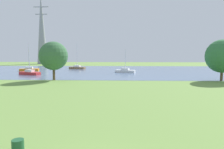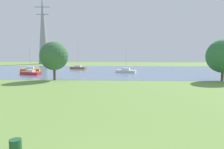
# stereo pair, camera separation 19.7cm
# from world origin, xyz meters

# --- Properties ---
(ground_plane) EXTENTS (160.00, 160.00, 0.00)m
(ground_plane) POSITION_xyz_m (0.00, 22.00, 0.00)
(ground_plane) COLOR olive
(litter_bin) EXTENTS (0.56, 0.56, 0.80)m
(litter_bin) POSITION_xyz_m (-3.75, 2.36, 0.40)
(litter_bin) COLOR #1E512D
(litter_bin) RESTS_ON ground
(water_surface) EXTENTS (140.00, 40.00, 0.02)m
(water_surface) POSITION_xyz_m (0.00, 50.00, 0.01)
(water_surface) COLOR slate
(water_surface) RESTS_ON ground
(sailboat_white) EXTENTS (5.03, 2.89, 5.63)m
(sailboat_white) POSITION_xyz_m (2.06, 44.98, 0.45)
(sailboat_white) COLOR white
(sailboat_white) RESTS_ON water_surface
(sailboat_orange) EXTENTS (5.00, 2.39, 7.34)m
(sailboat_orange) POSITION_xyz_m (-23.10, 48.26, 0.47)
(sailboat_orange) COLOR orange
(sailboat_orange) RESTS_ON water_surface
(sailboat_red) EXTENTS (5.02, 3.03, 5.91)m
(sailboat_red) POSITION_xyz_m (-18.93, 38.91, 0.45)
(sailboat_red) COLOR red
(sailboat_red) RESTS_ON water_surface
(sailboat_brown) EXTENTS (5.02, 2.62, 7.63)m
(sailboat_brown) POSITION_xyz_m (-11.98, 56.02, 0.47)
(sailboat_brown) COLOR brown
(sailboat_brown) RESTS_ON water_surface
(tree_west_far) EXTENTS (5.01, 5.01, 6.77)m
(tree_west_far) POSITION_xyz_m (-10.79, 30.15, 4.26)
(tree_west_far) COLOR brown
(tree_west_far) RESTS_ON ground
(tree_east_near) EXTENTS (5.71, 5.71, 7.09)m
(tree_east_near) POSITION_xyz_m (18.34, 30.48, 4.23)
(tree_east_near) COLOR brown
(tree_east_near) RESTS_ON ground
(electricity_pylon) EXTENTS (6.40, 4.40, 29.86)m
(electricity_pylon) POSITION_xyz_m (-32.62, 84.03, 14.94)
(electricity_pylon) COLOR gray
(electricity_pylon) RESTS_ON ground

